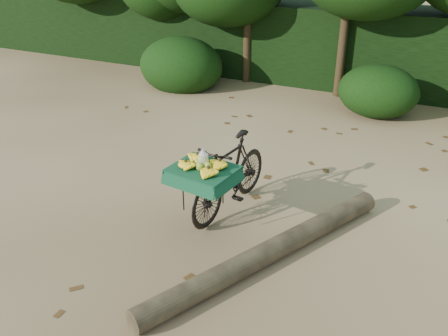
% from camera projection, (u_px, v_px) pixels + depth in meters
% --- Properties ---
extents(ground, '(80.00, 80.00, 0.00)m').
position_uv_depth(ground, '(211.00, 195.00, 6.69)').
color(ground, tan).
rests_on(ground, ground).
extents(vendor_bicycle, '(0.82, 1.82, 1.03)m').
position_uv_depth(vendor_bicycle, '(229.00, 174.00, 6.11)').
color(vendor_bicycle, black).
rests_on(vendor_bicycle, ground).
extents(fallen_log, '(1.74, 3.27, 0.25)m').
position_uv_depth(fallen_log, '(271.00, 251.00, 5.31)').
color(fallen_log, brown).
rests_on(fallen_log, ground).
extents(hedge_backdrop, '(26.00, 1.80, 1.80)m').
position_uv_depth(hedge_backdrop, '(331.00, 44.00, 11.35)').
color(hedge_backdrop, black).
rests_on(hedge_backdrop, ground).
extents(bush_clumps, '(8.80, 1.70, 0.90)m').
position_uv_depth(bush_clumps, '(328.00, 87.00, 9.75)').
color(bush_clumps, black).
rests_on(bush_clumps, ground).
extents(leaf_litter, '(7.00, 7.30, 0.01)m').
position_uv_depth(leaf_litter, '(230.00, 175.00, 7.21)').
color(leaf_litter, '#4E3114').
rests_on(leaf_litter, ground).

